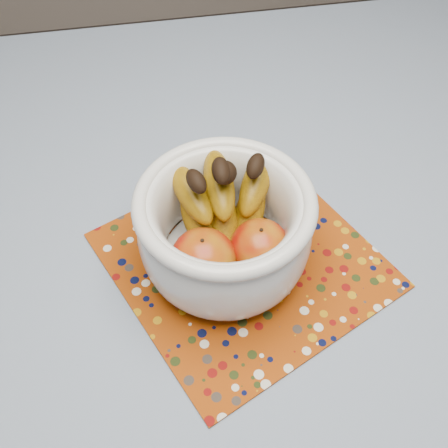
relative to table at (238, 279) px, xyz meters
name	(u,v)px	position (x,y,z in m)	size (l,w,h in m)	color
table	(238,279)	(0.00, 0.00, 0.00)	(1.20, 1.20, 0.75)	brown
tablecloth	(239,250)	(0.00, 0.00, 0.08)	(1.32, 1.32, 0.01)	slate
placemat	(243,260)	(0.00, -0.02, 0.09)	(0.35, 0.35, 0.00)	#8A3407
fruit_bowl	(226,224)	(-0.02, -0.02, 0.17)	(0.25, 0.24, 0.18)	silver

